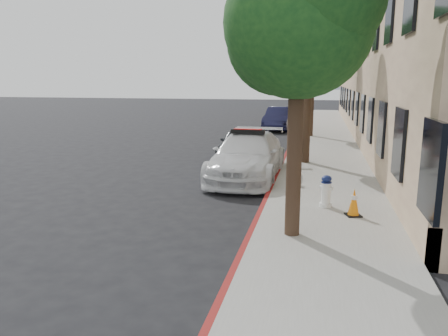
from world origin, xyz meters
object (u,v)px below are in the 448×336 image
Objects in this scene: fire_hydrant at (326,191)px; parked_car_mid at (241,143)px; parked_car_far at (279,119)px; traffic_cone at (354,202)px; police_car at (248,156)px.

parked_car_mid is at bearing 135.19° from fire_hydrant.
parked_car_far is 18.58m from traffic_cone.
fire_hydrant is at bearing -63.11° from parked_car_mid.
parked_car_mid is (-0.82, 3.46, -0.10)m from police_car.
parked_car_far is at bearing 91.92° from police_car.
police_car is 4.19m from fire_hydrant.
traffic_cone is (0.62, -0.61, -0.07)m from fire_hydrant.
police_car is at bearing 145.84° from fire_hydrant.
traffic_cone is at bearing -61.14° from parked_car_mid.
parked_car_far reaches higher than fire_hydrant.
parked_car_mid is at bearing -89.21° from parked_car_far.
police_car reaches higher than parked_car_far.
parked_car_far is 5.62× the size of fire_hydrant.
police_car is 6.59× the size of fire_hydrant.
parked_car_far is at bearing 87.97° from parked_car_mid.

